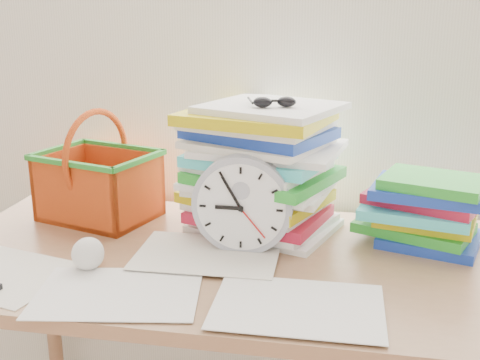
% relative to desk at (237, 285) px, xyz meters
% --- Properties ---
extents(curtain, '(2.40, 0.01, 2.50)m').
position_rel_desk_xyz_m(curtain, '(0.00, 0.38, 0.62)').
color(curtain, white).
rests_on(curtain, room_shell).
extents(desk, '(1.40, 0.70, 0.75)m').
position_rel_desk_xyz_m(desk, '(0.00, 0.00, 0.00)').
color(desk, '#936745').
rests_on(desk, ground).
extents(paper_stack, '(0.43, 0.39, 0.32)m').
position_rel_desk_xyz_m(paper_stack, '(0.03, 0.18, 0.24)').
color(paper_stack, white).
rests_on(paper_stack, desk).
extents(clock, '(0.23, 0.05, 0.23)m').
position_rel_desk_xyz_m(clock, '(0.01, 0.03, 0.19)').
color(clock, '#A5A8B6').
rests_on(clock, desk).
extents(sunglasses, '(0.14, 0.13, 0.03)m').
position_rel_desk_xyz_m(sunglasses, '(0.06, 0.14, 0.41)').
color(sunglasses, black).
rests_on(sunglasses, paper_stack).
extents(book_stack, '(0.33, 0.29, 0.17)m').
position_rel_desk_xyz_m(book_stack, '(0.42, 0.16, 0.16)').
color(book_stack, white).
rests_on(book_stack, desk).
extents(basket, '(0.34, 0.30, 0.29)m').
position_rel_desk_xyz_m(basket, '(-0.41, 0.19, 0.22)').
color(basket, '#DA4F15').
rests_on(basket, desk).
extents(crumpled_ball, '(0.07, 0.07, 0.07)m').
position_rel_desk_xyz_m(crumpled_ball, '(-0.31, -0.13, 0.11)').
color(crumpled_ball, white).
rests_on(crumpled_ball, desk).
extents(scattered_papers, '(1.26, 0.42, 0.02)m').
position_rel_desk_xyz_m(scattered_papers, '(0.00, 0.00, 0.08)').
color(scattered_papers, white).
rests_on(scattered_papers, desk).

